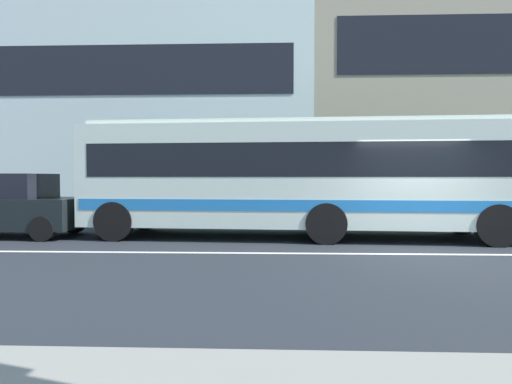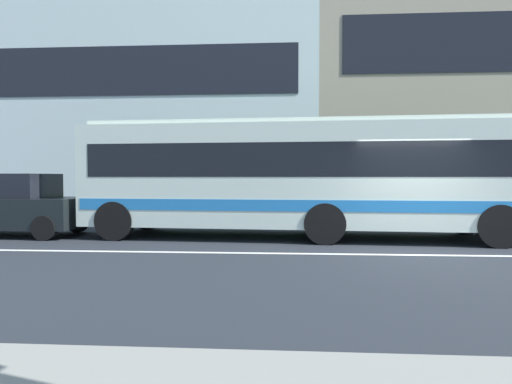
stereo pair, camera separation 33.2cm
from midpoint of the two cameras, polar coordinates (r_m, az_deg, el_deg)
ground_plane at (r=9.81m, az=20.93°, el=-7.68°), size 160.00×160.00×0.00m
lane_centre_line at (r=9.81m, az=20.93°, el=-7.65°), size 60.00×0.16×0.01m
hedge_row_far at (r=16.72m, az=24.08°, el=-2.17°), size 21.94×1.10×0.93m
apartment_block_left at (r=25.41m, az=-20.17°, el=10.54°), size 22.28×8.66×10.91m
transit_bus at (r=11.66m, az=4.68°, el=2.35°), size 11.39×3.16×3.08m
sedan_lead at (r=13.79m, az=-30.84°, el=-1.67°), size 4.40×1.98×1.72m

